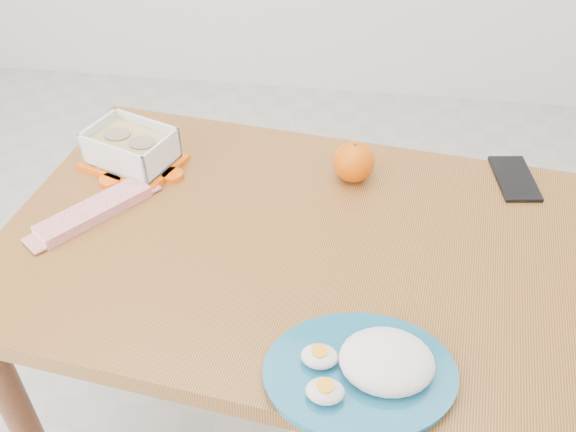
# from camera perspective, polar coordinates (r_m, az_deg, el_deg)

# --- Properties ---
(ground) EXTENTS (3.50, 3.50, 0.00)m
(ground) POSITION_cam_1_polar(r_m,az_deg,el_deg) (1.93, -5.66, -14.68)
(ground) COLOR #B7B7B2
(ground) RESTS_ON ground
(dining_table) EXTENTS (1.18, 0.86, 0.75)m
(dining_table) POSITION_cam_1_polar(r_m,az_deg,el_deg) (1.31, -0.00, -5.68)
(dining_table) COLOR #A0632D
(dining_table) RESTS_ON ground
(food_container) EXTENTS (0.24, 0.21, 0.08)m
(food_container) POSITION_cam_1_polar(r_m,az_deg,el_deg) (1.44, -13.76, 5.87)
(food_container) COLOR #FF5907
(food_container) RESTS_ON dining_table
(orange_fruit) EXTENTS (0.09, 0.09, 0.09)m
(orange_fruit) POSITION_cam_1_polar(r_m,az_deg,el_deg) (1.36, 5.87, 4.81)
(orange_fruit) COLOR orange
(orange_fruit) RESTS_ON dining_table
(rice_plate) EXTENTS (0.33, 0.33, 0.08)m
(rice_plate) POSITION_cam_1_polar(r_m,az_deg,el_deg) (1.01, 7.19, -13.19)
(rice_plate) COLOR #175E81
(rice_plate) RESTS_ON dining_table
(candy_bar) EXTENTS (0.19, 0.22, 0.02)m
(candy_bar) POSITION_cam_1_polar(r_m,az_deg,el_deg) (1.33, -16.86, 0.45)
(candy_bar) COLOR red
(candy_bar) RESTS_ON dining_table
(smartphone) EXTENTS (0.10, 0.16, 0.01)m
(smartphone) POSITION_cam_1_polar(r_m,az_deg,el_deg) (1.45, 19.49, 3.16)
(smartphone) COLOR black
(smartphone) RESTS_ON dining_table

